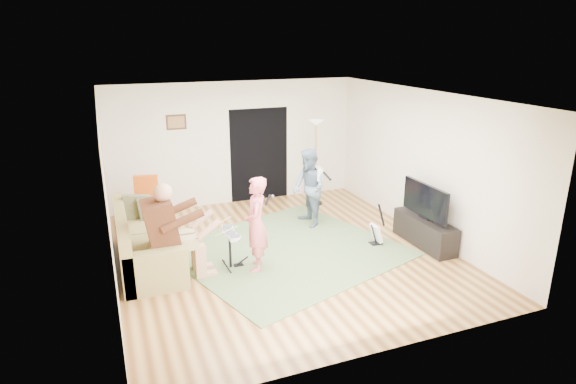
# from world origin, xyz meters

# --- Properties ---
(floor) EXTENTS (6.00, 6.00, 0.00)m
(floor) POSITION_xyz_m (0.00, 0.00, 0.00)
(floor) COLOR brown
(floor) RESTS_ON ground
(walls) EXTENTS (5.50, 6.00, 2.70)m
(walls) POSITION_xyz_m (0.00, 0.00, 1.35)
(walls) COLOR silver
(walls) RESTS_ON floor
(ceiling) EXTENTS (6.00, 6.00, 0.00)m
(ceiling) POSITION_xyz_m (0.00, 0.00, 2.70)
(ceiling) COLOR white
(ceiling) RESTS_ON walls
(window_blinds) EXTENTS (0.00, 2.05, 2.05)m
(window_blinds) POSITION_xyz_m (-2.74, 0.20, 1.55)
(window_blinds) COLOR brown
(window_blinds) RESTS_ON walls
(doorway) EXTENTS (2.10, 0.00, 2.10)m
(doorway) POSITION_xyz_m (0.55, 2.99, 1.05)
(doorway) COLOR black
(doorway) RESTS_ON walls
(picture_frame) EXTENTS (0.42, 0.03, 0.32)m
(picture_frame) POSITION_xyz_m (-1.25, 2.99, 1.90)
(picture_frame) COLOR #3F2314
(picture_frame) RESTS_ON walls
(area_rug) EXTENTS (4.38, 4.22, 0.02)m
(area_rug) POSITION_xyz_m (0.09, 0.07, 0.01)
(area_rug) COLOR #526A41
(area_rug) RESTS_ON floor
(sofa) EXTENTS (0.94, 2.28, 0.92)m
(sofa) POSITION_xyz_m (-2.30, 0.45, 0.31)
(sofa) COLOR #9B8A4D
(sofa) RESTS_ON floor
(drummer) EXTENTS (1.00, 0.56, 1.54)m
(drummer) POSITION_xyz_m (-1.85, -0.20, 0.60)
(drummer) COLOR #522917
(drummer) RESTS_ON sofa
(drum_kit) EXTENTS (0.35, 0.63, 0.65)m
(drum_kit) POSITION_xyz_m (-1.00, -0.20, 0.29)
(drum_kit) COLOR black
(drum_kit) RESTS_ON floor
(singer) EXTENTS (0.53, 0.65, 1.54)m
(singer) POSITION_xyz_m (-0.61, -0.39, 0.77)
(singer) COLOR #DC5F6C
(singer) RESTS_ON floor
(microphone) EXTENTS (0.06, 0.06, 0.24)m
(microphone) POSITION_xyz_m (-0.41, -0.39, 1.15)
(microphone) COLOR black
(microphone) RESTS_ON singer
(guitarist) EXTENTS (0.60, 0.76, 1.55)m
(guitarist) POSITION_xyz_m (0.93, 1.06, 0.77)
(guitarist) COLOR slate
(guitarist) RESTS_ON floor
(guitar_held) EXTENTS (0.24, 0.61, 0.26)m
(guitar_held) POSITION_xyz_m (1.13, 1.06, 1.05)
(guitar_held) COLOR white
(guitar_held) RESTS_ON guitarist
(guitar_spare) EXTENTS (0.28, 0.25, 0.77)m
(guitar_spare) POSITION_xyz_m (1.69, -0.25, 0.22)
(guitar_spare) COLOR black
(guitar_spare) RESTS_ON floor
(torchiere_lamp) EXTENTS (0.34, 0.34, 1.89)m
(torchiere_lamp) POSITION_xyz_m (1.60, 2.21, 1.30)
(torchiere_lamp) COLOR black
(torchiere_lamp) RESTS_ON floor
(dining_chair) EXTENTS (0.55, 0.57, 1.10)m
(dining_chair) POSITION_xyz_m (-2.09, 1.79, 0.39)
(dining_chair) COLOR #D2BB88
(dining_chair) RESTS_ON floor
(tv_cabinet) EXTENTS (0.40, 1.40, 0.50)m
(tv_cabinet) POSITION_xyz_m (2.50, -0.57, 0.25)
(tv_cabinet) COLOR black
(tv_cabinet) RESTS_ON floor
(television) EXTENTS (0.06, 1.18, 0.59)m
(television) POSITION_xyz_m (2.45, -0.57, 0.85)
(television) COLOR black
(television) RESTS_ON tv_cabinet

